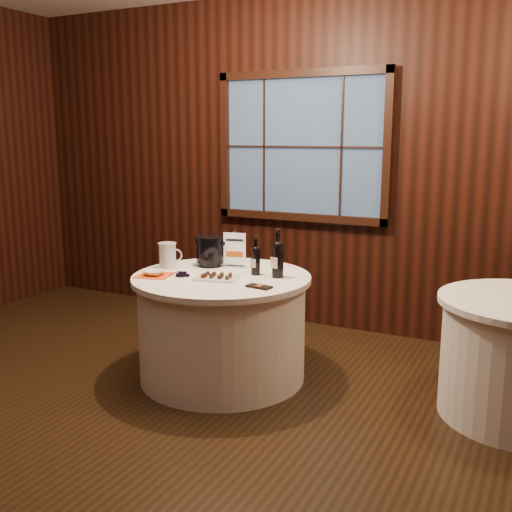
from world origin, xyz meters
The scene contains 13 objects.
ground centered at (0.00, 0.00, 0.00)m, with size 6.00×6.00×0.00m, color black.
back_wall centered at (0.00, 2.48, 1.54)m, with size 6.00×0.10×3.00m.
main_table centered at (0.00, 1.00, 0.39)m, with size 1.28×1.28×0.77m.
sign_stand centered at (-0.04, 1.27, 0.86)m, with size 0.17×0.11×0.28m.
port_bottle_left centered at (0.21, 1.13, 0.89)m, with size 0.07×0.07×0.28m.
port_bottle_right centered at (0.38, 1.13, 0.92)m, with size 0.08×0.09×0.34m.
ice_bucket centered at (-0.24, 1.24, 0.89)m, with size 0.23×0.23×0.23m.
chocolate_plate centered at (0.03, 0.88, 0.79)m, with size 0.33×0.26×0.04m.
chocolate_box centered at (0.40, 0.81, 0.78)m, with size 0.17×0.08×0.01m, color black.
grape_bunch centered at (-0.23, 0.83, 0.79)m, with size 0.16×0.09×0.04m.
glass_pitcher centered at (-0.48, 1.02, 0.87)m, with size 0.18×0.14×0.19m.
orange_napkin centered at (-0.43, 0.78, 0.77)m, with size 0.23×0.23×0.00m, color #ED4C13.
cracker_bowl centered at (-0.43, 0.78, 0.79)m, with size 0.14×0.14×0.04m, color white.
Camera 1 is at (2.10, -2.60, 1.76)m, focal length 42.00 mm.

